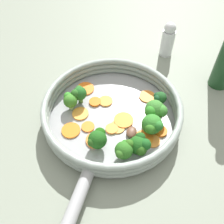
# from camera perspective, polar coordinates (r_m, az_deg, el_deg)

# --- Properties ---
(ground_plane) EXTENTS (4.00, 4.00, 0.00)m
(ground_plane) POSITION_cam_1_polar(r_m,az_deg,el_deg) (0.64, 0.00, -1.59)
(ground_plane) COLOR gray
(skillet) EXTENTS (0.31, 0.31, 0.01)m
(skillet) POSITION_cam_1_polar(r_m,az_deg,el_deg) (0.64, 0.00, -1.22)
(skillet) COLOR #939699
(skillet) RESTS_ON ground_plane
(skillet_rim_wall) EXTENTS (0.33, 0.33, 0.05)m
(skillet_rim_wall) POSITION_cam_1_polar(r_m,az_deg,el_deg) (0.61, 0.00, 0.46)
(skillet_rim_wall) COLOR #8C9B93
(skillet_rim_wall) RESTS_ON skillet
(skillet_handle) EXTENTS (0.13, 0.16, 0.03)m
(skillet_handle) POSITION_cam_1_polar(r_m,az_deg,el_deg) (0.51, -8.70, -21.05)
(skillet_handle) COLOR #999B9E
(skillet_handle) RESTS_ON skillet
(skillet_rivet_left) EXTENTS (0.01, 0.01, 0.01)m
(skillet_rivet_left) POSITION_cam_1_polar(r_m,az_deg,el_deg) (0.56, -7.79, -11.07)
(skillet_rivet_left) COLOR #989896
(skillet_rivet_left) RESTS_ON skillet
(skillet_rivet_right) EXTENTS (0.01, 0.01, 0.01)m
(skillet_rivet_right) POSITION_cam_1_polar(r_m,az_deg,el_deg) (0.55, -1.23, -12.98)
(skillet_rivet_right) COLOR #91969D
(skillet_rivet_right) RESTS_ON skillet
(carrot_slice_0) EXTENTS (0.04, 0.04, 0.01)m
(carrot_slice_0) POSITION_cam_1_polar(r_m,az_deg,el_deg) (0.66, -3.72, 2.22)
(carrot_slice_0) COLOR orange
(carrot_slice_0) RESTS_ON skillet
(carrot_slice_1) EXTENTS (0.06, 0.06, 0.00)m
(carrot_slice_1) POSITION_cam_1_polar(r_m,az_deg,el_deg) (0.59, -3.66, -6.11)
(carrot_slice_1) COLOR orange
(carrot_slice_1) RESTS_ON skillet
(carrot_slice_2) EXTENTS (0.05, 0.05, 0.00)m
(carrot_slice_2) POSITION_cam_1_polar(r_m,az_deg,el_deg) (0.66, -1.51, 2.35)
(carrot_slice_2) COLOR orange
(carrot_slice_2) RESTS_ON skillet
(carrot_slice_3) EXTENTS (0.04, 0.04, 0.00)m
(carrot_slice_3) POSITION_cam_1_polar(r_m,az_deg,el_deg) (0.68, 7.68, 3.37)
(carrot_slice_3) COLOR orange
(carrot_slice_3) RESTS_ON skillet
(carrot_slice_4) EXTENTS (0.05, 0.05, 0.01)m
(carrot_slice_4) POSITION_cam_1_polar(r_m,az_deg,el_deg) (0.62, 2.54, -1.81)
(carrot_slice_4) COLOR orange
(carrot_slice_4) RESTS_ON skillet
(carrot_slice_5) EXTENTS (0.06, 0.06, 0.00)m
(carrot_slice_5) POSITION_cam_1_polar(r_m,az_deg,el_deg) (0.61, -8.93, -3.97)
(carrot_slice_5) COLOR orange
(carrot_slice_5) RESTS_ON skillet
(carrot_slice_6) EXTENTS (0.07, 0.07, 0.00)m
(carrot_slice_6) POSITION_cam_1_polar(r_m,az_deg,el_deg) (0.69, -5.84, 5.08)
(carrot_slice_6) COLOR orange
(carrot_slice_6) RESTS_ON skillet
(carrot_slice_7) EXTENTS (0.04, 0.04, 0.00)m
(carrot_slice_7) POSITION_cam_1_polar(r_m,az_deg,el_deg) (0.61, -5.26, -3.22)
(carrot_slice_7) COLOR orange
(carrot_slice_7) RESTS_ON skillet
(carrot_slice_8) EXTENTS (0.04, 0.04, 0.00)m
(carrot_slice_8) POSITION_cam_1_polar(r_m,az_deg,el_deg) (0.61, 1.43, -3.22)
(carrot_slice_8) COLOR gold
(carrot_slice_8) RESTS_ON skillet
(carrot_slice_9) EXTENTS (0.03, 0.03, 0.01)m
(carrot_slice_9) POSITION_cam_1_polar(r_m,az_deg,el_deg) (0.61, 10.54, -4.16)
(carrot_slice_9) COLOR orange
(carrot_slice_9) RESTS_ON skillet
(carrot_slice_10) EXTENTS (0.04, 0.04, 0.00)m
(carrot_slice_10) POSITION_cam_1_polar(r_m,az_deg,el_deg) (0.61, -0.05, -3.65)
(carrot_slice_10) COLOR orange
(carrot_slice_10) RESTS_ON skillet
(carrot_slice_11) EXTENTS (0.06, 0.06, 0.00)m
(carrot_slice_11) POSITION_cam_1_polar(r_m,az_deg,el_deg) (0.60, 6.97, -5.61)
(carrot_slice_11) COLOR orange
(carrot_slice_11) RESTS_ON skillet
(carrot_slice_12) EXTENTS (0.04, 0.04, 0.00)m
(carrot_slice_12) POSITION_cam_1_polar(r_m,az_deg,el_deg) (0.60, 8.77, -6.21)
(carrot_slice_12) COLOR orange
(carrot_slice_12) RESTS_ON skillet
(carrot_slice_13) EXTENTS (0.05, 0.05, 0.00)m
(carrot_slice_13) POSITION_cam_1_polar(r_m,az_deg,el_deg) (0.64, -6.92, -0.35)
(carrot_slice_13) COLOR #F09C39
(carrot_slice_13) RESTS_ON skillet
(broccoli_floret_0) EXTENTS (0.03, 0.03, 0.04)m
(broccoli_floret_0) POSITION_cam_1_polar(r_m,az_deg,el_deg) (0.64, 10.26, 3.03)
(broccoli_floret_0) COLOR #6E9E5E
(broccoli_floret_0) RESTS_ON skillet
(broccoli_floret_1) EXTENTS (0.03, 0.04, 0.04)m
(broccoli_floret_1) POSITION_cam_1_polar(r_m,az_deg,el_deg) (0.64, -9.06, 2.62)
(broccoli_floret_1) COLOR #85B067
(broccoli_floret_1) RESTS_ON skillet
(broccoli_floret_2) EXTENTS (0.05, 0.05, 0.05)m
(broccoli_floret_2) POSITION_cam_1_polar(r_m,az_deg,el_deg) (0.59, 8.75, -2.80)
(broccoli_floret_2) COLOR #7EA864
(broccoli_floret_2) RESTS_ON skillet
(broccoli_floret_3) EXTENTS (0.04, 0.04, 0.05)m
(broccoli_floret_3) POSITION_cam_1_polar(r_m,az_deg,el_deg) (0.64, -7.21, 4.04)
(broccoli_floret_3) COLOR #5E8F44
(broccoli_floret_3) RESTS_ON skillet
(broccoli_floret_4) EXTENTS (0.04, 0.05, 0.05)m
(broccoli_floret_4) POSITION_cam_1_polar(r_m,az_deg,el_deg) (0.56, 6.05, -7.12)
(broccoli_floret_4) COLOR #77944D
(broccoli_floret_4) RESTS_ON skillet
(broccoli_floret_5) EXTENTS (0.04, 0.04, 0.05)m
(broccoli_floret_5) POSITION_cam_1_polar(r_m,az_deg,el_deg) (0.55, 2.65, -8.19)
(broccoli_floret_5) COLOR #689855
(broccoli_floret_5) RESTS_ON skillet
(broccoli_floret_6) EXTENTS (0.04, 0.04, 0.05)m
(broccoli_floret_6) POSITION_cam_1_polar(r_m,az_deg,el_deg) (0.56, -3.19, -5.86)
(broccoli_floret_6) COLOR #5F8947
(broccoli_floret_6) RESTS_ON skillet
(broccoli_floret_7) EXTENTS (0.05, 0.05, 0.05)m
(broccoli_floret_7) POSITION_cam_1_polar(r_m,az_deg,el_deg) (0.61, 9.45, 0.42)
(broccoli_floret_7) COLOR #7F9F53
(broccoli_floret_7) RESTS_ON skillet
(mushroom_piece_0) EXTENTS (0.04, 0.04, 0.01)m
(mushroom_piece_0) POSITION_cam_1_polar(r_m,az_deg,el_deg) (0.60, 4.26, -4.39)
(mushroom_piece_0) COLOR brown
(mushroom_piece_0) RESTS_ON skillet
(salt_shaker) EXTENTS (0.04, 0.04, 0.11)m
(salt_shaker) POSITION_cam_1_polar(r_m,az_deg,el_deg) (0.80, 12.09, 15.20)
(salt_shaker) COLOR silver
(salt_shaker) RESTS_ON ground_plane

